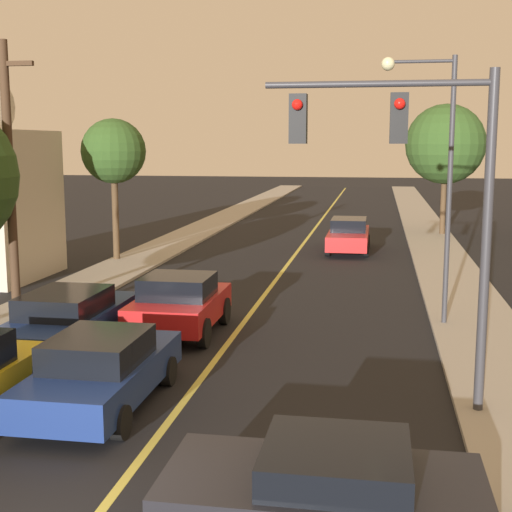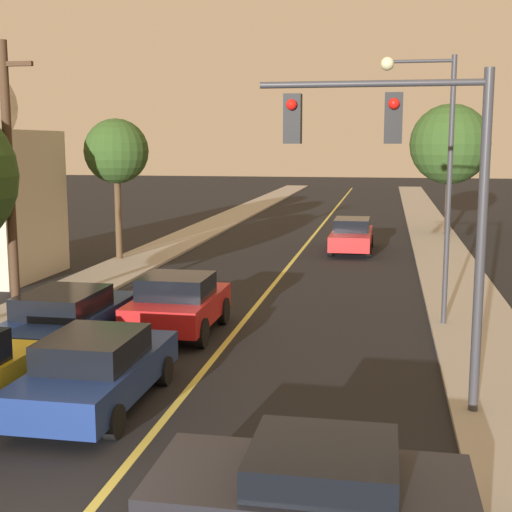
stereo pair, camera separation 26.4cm
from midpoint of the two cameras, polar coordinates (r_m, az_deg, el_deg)
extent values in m
cube|color=black|center=(43.93, 5.41, 2.40)|extent=(10.43, 80.00, 0.01)
cube|color=#D1C14C|center=(43.93, 5.41, 2.41)|extent=(0.16, 76.00, 0.00)
cube|color=#9E998E|center=(44.94, -2.83, 2.65)|extent=(2.50, 80.00, 0.12)
cube|color=#9E998E|center=(43.84, 13.86, 2.23)|extent=(2.50, 80.00, 0.12)
cube|color=navy|center=(14.21, -12.01, -9.30)|extent=(1.84, 4.57, 0.64)
cube|color=black|center=(13.88, -12.37, -7.23)|extent=(1.62, 2.06, 0.54)
cylinder|color=black|center=(15.87, -12.96, -8.58)|extent=(0.22, 0.61, 0.61)
cylinder|color=black|center=(15.29, -6.85, -9.10)|extent=(0.22, 0.61, 0.61)
cylinder|color=black|center=(13.47, -17.82, -12.02)|extent=(0.22, 0.61, 0.61)
cylinder|color=black|center=(12.77, -10.71, -12.91)|extent=(0.22, 0.61, 0.61)
cube|color=red|center=(19.12, -5.82, -4.12)|extent=(2.00, 3.86, 0.67)
cube|color=black|center=(18.84, -5.99, -2.40)|extent=(1.76, 1.74, 0.57)
cylinder|color=black|center=(20.58, -7.43, -4.16)|extent=(0.22, 0.76, 0.76)
cylinder|color=black|center=(20.09, -2.24, -4.41)|extent=(0.22, 0.76, 0.76)
cylinder|color=black|center=(18.39, -9.71, -5.81)|extent=(0.22, 0.76, 0.76)
cylinder|color=black|center=(17.83, -3.94, -6.17)|extent=(0.22, 0.76, 0.76)
cylinder|color=black|center=(14.93, -17.09, -9.72)|extent=(0.22, 0.70, 0.70)
cube|color=navy|center=(18.24, -14.43, -5.20)|extent=(1.92, 5.06, 0.62)
cube|color=black|center=(17.93, -14.77, -3.57)|extent=(1.69, 2.28, 0.53)
cylinder|color=black|center=(20.07, -14.89, -4.84)|extent=(0.22, 0.68, 0.68)
cylinder|color=black|center=(19.37, -9.98, -5.17)|extent=(0.22, 0.68, 0.68)
cylinder|color=black|center=(17.39, -19.32, -7.19)|extent=(0.22, 0.68, 0.68)
cylinder|color=black|center=(16.58, -13.78, -7.73)|extent=(0.22, 0.68, 0.68)
cube|color=red|center=(33.69, 7.87, 1.43)|extent=(1.82, 5.20, 0.67)
cube|color=black|center=(33.82, 7.91, 2.51)|extent=(1.60, 2.34, 0.57)
cylinder|color=black|center=(32.11, 9.27, 0.43)|extent=(0.22, 0.62, 0.62)
cylinder|color=black|center=(32.19, 6.19, 0.52)|extent=(0.22, 0.62, 0.62)
cylinder|color=black|center=(35.30, 9.39, 1.20)|extent=(0.22, 0.62, 0.62)
cylinder|color=black|center=(35.37, 6.58, 1.27)|extent=(0.22, 0.62, 0.62)
cube|color=black|center=(9.53, 5.18, -18.73)|extent=(4.07, 1.99, 0.60)
cube|color=black|center=(9.29, 6.26, -16.01)|extent=(1.83, 1.75, 0.41)
cylinder|color=black|center=(10.67, -1.43, -17.32)|extent=(0.62, 0.22, 0.62)
cylinder|color=black|center=(10.50, 12.88, -18.02)|extent=(0.62, 0.22, 0.62)
cylinder|color=#333338|center=(13.46, 18.09, 0.84)|extent=(0.18, 0.18, 6.22)
cylinder|color=#333338|center=(13.26, 9.80, 13.43)|extent=(4.04, 0.12, 0.12)
cube|color=black|center=(13.22, 11.51, 10.74)|extent=(0.32, 0.28, 0.90)
sphere|color=red|center=(13.06, 11.55, 11.86)|extent=(0.20, 0.20, 0.20)
cube|color=black|center=(13.32, 3.53, 10.89)|extent=(0.32, 0.28, 0.90)
sphere|color=red|center=(13.15, 3.44, 12.00)|extent=(0.20, 0.20, 0.20)
cylinder|color=#333338|center=(19.96, 15.54, 4.91)|extent=(0.14, 0.14, 7.21)
cylinder|color=#333338|center=(19.98, 13.42, 14.93)|extent=(1.73, 0.09, 0.09)
sphere|color=beige|center=(19.95, 10.85, 14.87)|extent=(0.36, 0.36, 0.36)
cylinder|color=#422D1E|center=(19.79, -18.73, 5.17)|extent=(0.24, 0.24, 7.52)
cube|color=#422D1E|center=(19.85, -19.20, 14.30)|extent=(1.60, 0.12, 0.12)
cylinder|color=#4C3823|center=(31.07, -10.72, 3.13)|extent=(0.28, 0.28, 3.64)
sphere|color=#2D4C1E|center=(30.92, -10.87, 8.25)|extent=(2.72, 2.72, 2.72)
cylinder|color=#4C3823|center=(40.31, 15.26, 4.10)|extent=(0.30, 0.30, 3.37)
sphere|color=#2D4C1E|center=(40.18, 15.45, 8.63)|extent=(4.30, 4.30, 4.30)
camera|label=1|loc=(0.13, -89.66, 0.05)|focal=50.00mm
camera|label=2|loc=(0.13, 90.34, -0.05)|focal=50.00mm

